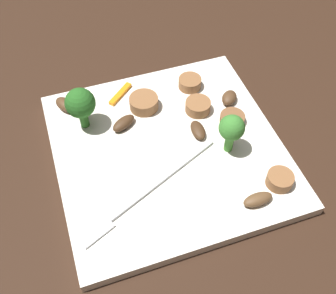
# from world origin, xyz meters

# --- Properties ---
(ground_plane) EXTENTS (1.40, 1.40, 0.00)m
(ground_plane) POSITION_xyz_m (0.00, 0.00, 0.00)
(ground_plane) COLOR black
(plate) EXTENTS (0.25, 0.25, 0.01)m
(plate) POSITION_xyz_m (0.00, 0.00, 0.01)
(plate) COLOR white
(plate) RESTS_ON ground_plane
(fork) EXTENTS (0.17, 0.08, 0.00)m
(fork) POSITION_xyz_m (0.05, 0.05, 0.01)
(fork) COLOR silver
(fork) RESTS_ON plate
(broccoli_floret_0) EXTENTS (0.03, 0.03, 0.05)m
(broccoli_floret_0) POSITION_xyz_m (-0.06, 0.02, 0.05)
(broccoli_floret_0) COLOR #408630
(broccoli_floret_0) RESTS_ON plate
(broccoli_floret_1) EXTENTS (0.03, 0.03, 0.05)m
(broccoli_floret_1) POSITION_xyz_m (0.08, -0.06, 0.05)
(broccoli_floret_1) COLOR #296420
(broccoli_floret_1) RESTS_ON plate
(sausage_slice_0) EXTENTS (0.04, 0.04, 0.01)m
(sausage_slice_0) POSITION_xyz_m (-0.05, -0.04, 0.02)
(sausage_slice_0) COLOR brown
(sausage_slice_0) RESTS_ON plate
(sausage_slice_1) EXTENTS (0.04, 0.04, 0.01)m
(sausage_slice_1) POSITION_xyz_m (-0.08, -0.01, 0.02)
(sausage_slice_1) COLOR brown
(sausage_slice_1) RESTS_ON plate
(sausage_slice_2) EXTENTS (0.04, 0.04, 0.02)m
(sausage_slice_2) POSITION_xyz_m (0.01, -0.07, 0.02)
(sausage_slice_2) COLOR brown
(sausage_slice_2) RESTS_ON plate
(sausage_slice_3) EXTENTS (0.04, 0.04, 0.01)m
(sausage_slice_3) POSITION_xyz_m (-0.06, -0.08, 0.02)
(sausage_slice_3) COLOR brown
(sausage_slice_3) RESTS_ON plate
(sausage_slice_4) EXTENTS (0.03, 0.03, 0.01)m
(sausage_slice_4) POSITION_xyz_m (-0.09, 0.08, 0.02)
(sausage_slice_4) COLOR brown
(sausage_slice_4) RESTS_ON plate
(mushroom_0) EXTENTS (0.03, 0.03, 0.01)m
(mushroom_0) POSITION_xyz_m (0.04, -0.05, 0.02)
(mushroom_0) COLOR #422B19
(mushroom_0) RESTS_ON plate
(mushroom_1) EXTENTS (0.03, 0.03, 0.01)m
(mushroom_1) POSITION_xyz_m (-0.09, -0.04, 0.02)
(mushroom_1) COLOR #4C331E
(mushroom_1) RESTS_ON plate
(mushroom_2) EXTENTS (0.02, 0.03, 0.01)m
(mushroom_2) POSITION_xyz_m (-0.04, -0.01, 0.02)
(mushroom_2) COLOR #422B19
(mushroom_2) RESTS_ON plate
(mushroom_3) EXTENTS (0.03, 0.02, 0.01)m
(mushroom_3) POSITION_xyz_m (-0.06, 0.10, 0.02)
(mushroom_3) COLOR brown
(mushroom_3) RESTS_ON plate
(mushroom_4) EXTENTS (0.03, 0.03, 0.01)m
(mushroom_4) POSITION_xyz_m (0.10, -0.10, 0.02)
(mushroom_4) COLOR #4C331E
(mushroom_4) RESTS_ON plate
(pepper_strip_2) EXTENTS (0.04, 0.03, 0.00)m
(pepper_strip_2) POSITION_xyz_m (0.03, -0.10, 0.02)
(pepper_strip_2) COLOR orange
(pepper_strip_2) RESTS_ON plate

